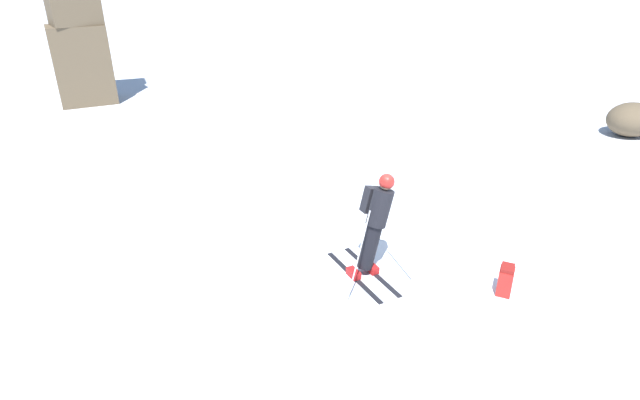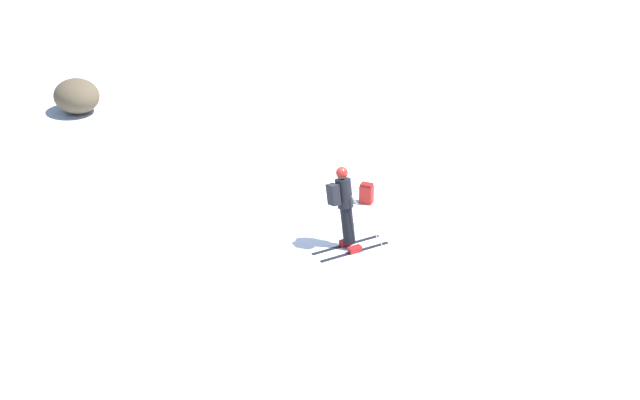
{
  "view_description": "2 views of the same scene",
  "coord_description": "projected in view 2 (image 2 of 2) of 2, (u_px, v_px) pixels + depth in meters",
  "views": [
    {
      "loc": [
        -4.95,
        -5.98,
        4.79
      ],
      "look_at": [
        -1.25,
        1.07,
        1.0
      ],
      "focal_mm": 28.0,
      "sensor_mm": 36.0,
      "label": 1
    },
    {
      "loc": [
        -15.18,
        8.93,
        9.3
      ],
      "look_at": [
        -1.49,
        1.04,
        1.63
      ],
      "focal_mm": 50.0,
      "sensor_mm": 36.0,
      "label": 2
    }
  ],
  "objects": [
    {
      "name": "ground_plane",
      "position": [
        327.0,
        230.0,
        19.9
      ],
      "size": [
        300.0,
        300.0,
        0.0
      ],
      "primitive_type": "plane",
      "color": "white"
    },
    {
      "name": "skier",
      "position": [
        344.0,
        203.0,
        18.86
      ],
      "size": [
        1.29,
        1.69,
        1.8
      ],
      "rotation": [
        0.0,
        0.0,
        -0.0
      ],
      "color": "black",
      "rests_on": "ground"
    },
    {
      "name": "spare_backpack",
      "position": [
        366.0,
        193.0,
        21.04
      ],
      "size": [
        0.37,
        0.36,
        0.5
      ],
      "rotation": [
        0.0,
        0.0,
        3.8
      ],
      "color": "#AD231E",
      "rests_on": "ground"
    },
    {
      "name": "exposed_boulder_0",
      "position": [
        77.0,
        96.0,
        26.5
      ],
      "size": [
        1.56,
        1.32,
        1.01
      ],
      "primitive_type": "ellipsoid",
      "color": "brown",
      "rests_on": "ground"
    }
  ]
}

